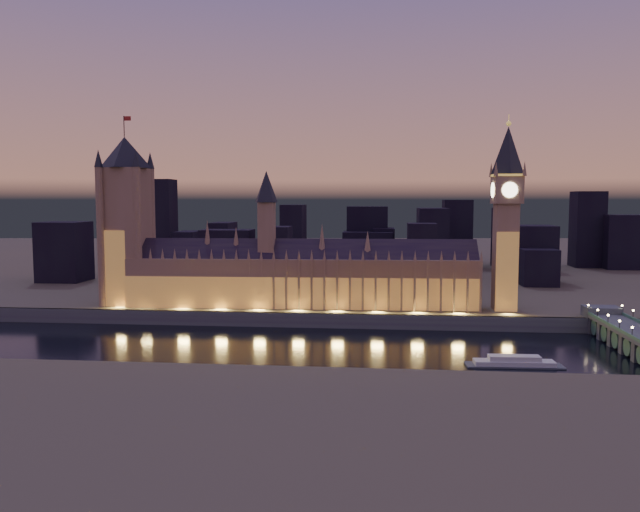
# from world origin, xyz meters

# --- Properties ---
(ground_plane) EXTENTS (2000.00, 2000.00, 0.00)m
(ground_plane) POSITION_xyz_m (0.00, 0.00, 0.00)
(ground_plane) COLOR black
(ground_plane) RESTS_ON ground
(north_bank) EXTENTS (2000.00, 960.00, 8.00)m
(north_bank) POSITION_xyz_m (0.00, 520.00, 4.00)
(north_bank) COLOR #494A3F
(north_bank) RESTS_ON ground
(embankment_wall) EXTENTS (2000.00, 2.50, 8.00)m
(embankment_wall) POSITION_xyz_m (0.00, 41.00, 4.00)
(embankment_wall) COLOR #414050
(embankment_wall) RESTS_ON ground
(palace_of_westminster) EXTENTS (202.00, 26.88, 78.00)m
(palace_of_westminster) POSITION_xyz_m (-7.44, 61.74, 26.37)
(palace_of_westminster) COLOR #8A6E51
(palace_of_westminster) RESTS_ON north_bank
(victoria_tower) EXTENTS (31.68, 31.68, 109.94)m
(victoria_tower) POSITION_xyz_m (-110.00, 61.92, 62.30)
(victoria_tower) COLOR #8A6E51
(victoria_tower) RESTS_ON north_bank
(elizabeth_tower) EXTENTS (18.00, 18.00, 107.97)m
(elizabeth_tower) POSITION_xyz_m (108.00, 61.92, 68.18)
(elizabeth_tower) COLOR #8A6E51
(elizabeth_tower) RESTS_ON north_bank
(westminster_bridge) EXTENTS (17.88, 113.00, 15.90)m
(westminster_bridge) POSITION_xyz_m (154.98, -3.45, 5.99)
(westminster_bridge) COLOR #414050
(westminster_bridge) RESTS_ON ground
(river_boat) EXTENTS (40.37, 10.75, 4.50)m
(river_boat) POSITION_xyz_m (94.98, -29.32, 1.56)
(river_boat) COLOR #414050
(river_boat) RESTS_ON ground
(city_backdrop) EXTENTS (495.33, 215.63, 81.31)m
(city_backdrop) POSITION_xyz_m (39.89, 247.46, 30.75)
(city_backdrop) COLOR black
(city_backdrop) RESTS_ON north_bank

